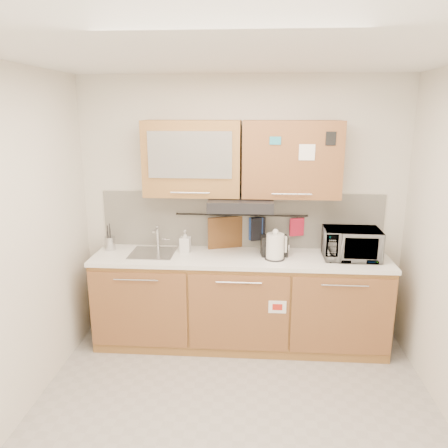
# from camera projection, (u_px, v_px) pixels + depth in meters

# --- Properties ---
(floor) EXTENTS (3.20, 3.20, 0.00)m
(floor) POSITION_uv_depth(u_px,v_px,m) (233.00, 425.00, 3.25)
(floor) COLOR #9E9993
(floor) RESTS_ON ground
(ceiling) EXTENTS (3.20, 3.20, 0.00)m
(ceiling) POSITION_uv_depth(u_px,v_px,m) (236.00, 53.00, 2.59)
(ceiling) COLOR white
(ceiling) RESTS_ON wall_back
(wall_back) EXTENTS (3.20, 0.00, 3.20)m
(wall_back) POSITION_uv_depth(u_px,v_px,m) (242.00, 210.00, 4.37)
(wall_back) COLOR silver
(wall_back) RESTS_ON ground
(wall_left) EXTENTS (0.00, 3.00, 3.00)m
(wall_left) POSITION_uv_depth(u_px,v_px,m) (5.00, 254.00, 3.03)
(wall_left) COLOR silver
(wall_left) RESTS_ON ground
(base_cabinet) EXTENTS (2.80, 0.64, 0.88)m
(base_cabinet) POSITION_uv_depth(u_px,v_px,m) (240.00, 305.00, 4.30)
(base_cabinet) COLOR #AB773C
(base_cabinet) RESTS_ON floor
(countertop) EXTENTS (2.82, 0.62, 0.04)m
(countertop) POSITION_uv_depth(u_px,v_px,m) (240.00, 258.00, 4.17)
(countertop) COLOR white
(countertop) RESTS_ON base_cabinet
(backsplash) EXTENTS (2.80, 0.02, 0.56)m
(backsplash) POSITION_uv_depth(u_px,v_px,m) (241.00, 220.00, 4.38)
(backsplash) COLOR silver
(backsplash) RESTS_ON countertop
(upper_cabinets) EXTENTS (1.82, 0.37, 0.70)m
(upper_cabinets) POSITION_uv_depth(u_px,v_px,m) (241.00, 159.00, 4.06)
(upper_cabinets) COLOR #AB773C
(upper_cabinets) RESTS_ON wall_back
(range_hood) EXTENTS (0.60, 0.46, 0.10)m
(range_hood) POSITION_uv_depth(u_px,v_px,m) (241.00, 203.00, 4.10)
(range_hood) COLOR black
(range_hood) RESTS_ON upper_cabinets
(sink) EXTENTS (0.42, 0.40, 0.26)m
(sink) POSITION_uv_depth(u_px,v_px,m) (153.00, 253.00, 4.24)
(sink) COLOR silver
(sink) RESTS_ON countertop
(utensil_rail) EXTENTS (1.30, 0.02, 0.02)m
(utensil_rail) POSITION_uv_depth(u_px,v_px,m) (241.00, 215.00, 4.33)
(utensil_rail) COLOR black
(utensil_rail) RESTS_ON backsplash
(utensil_crock) EXTENTS (0.12, 0.12, 0.27)m
(utensil_crock) POSITION_uv_depth(u_px,v_px,m) (110.00, 243.00, 4.34)
(utensil_crock) COLOR #B8B9BD
(utensil_crock) RESTS_ON countertop
(kettle) EXTENTS (0.22, 0.22, 0.29)m
(kettle) POSITION_uv_depth(u_px,v_px,m) (275.00, 247.00, 4.05)
(kettle) COLOR silver
(kettle) RESTS_ON countertop
(toaster) EXTENTS (0.26, 0.17, 0.19)m
(toaster) POSITION_uv_depth(u_px,v_px,m) (274.00, 245.00, 4.17)
(toaster) COLOR black
(toaster) RESTS_ON countertop
(microwave) EXTENTS (0.52, 0.35, 0.28)m
(microwave) POSITION_uv_depth(u_px,v_px,m) (351.00, 244.00, 4.06)
(microwave) COLOR #999999
(microwave) RESTS_ON countertop
(soap_bottle) EXTENTS (0.10, 0.11, 0.22)m
(soap_bottle) POSITION_uv_depth(u_px,v_px,m) (185.00, 241.00, 4.26)
(soap_bottle) COLOR #999999
(soap_bottle) RESTS_ON countertop
(cutting_board) EXTENTS (0.35, 0.15, 0.45)m
(cutting_board) POSITION_uv_depth(u_px,v_px,m) (226.00, 239.00, 4.39)
(cutting_board) COLOR brown
(cutting_board) RESTS_ON utensil_rail
(oven_mitt) EXTENTS (0.14, 0.06, 0.23)m
(oven_mitt) POSITION_uv_depth(u_px,v_px,m) (256.00, 229.00, 4.34)
(oven_mitt) COLOR navy
(oven_mitt) RESTS_ON utensil_rail
(dark_pouch) EXTENTS (0.15, 0.10, 0.23)m
(dark_pouch) POSITION_uv_depth(u_px,v_px,m) (258.00, 229.00, 4.34)
(dark_pouch) COLOR black
(dark_pouch) RESTS_ON utensil_rail
(pot_holder) EXTENTS (0.14, 0.07, 0.18)m
(pot_holder) POSITION_uv_depth(u_px,v_px,m) (297.00, 227.00, 4.31)
(pot_holder) COLOR #B01731
(pot_holder) RESTS_ON utensil_rail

